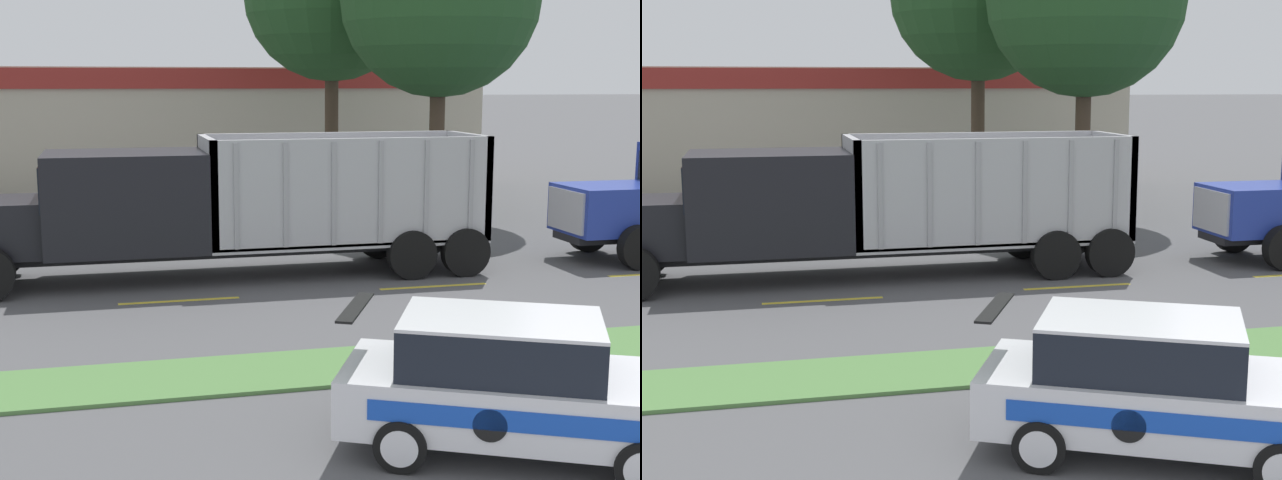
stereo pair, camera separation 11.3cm
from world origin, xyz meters
TOP-DOWN VIEW (x-y plane):
  - grass_verge at (0.00, 7.74)m, footprint 120.00×1.76m
  - centre_line_4 at (-1.95, 12.62)m, footprint 2.40×0.14m
  - centre_line_5 at (3.45, 12.62)m, footprint 2.40×0.14m
  - dump_truck_mid at (-1.80, 14.71)m, footprint 11.92×2.82m
  - rally_car at (1.25, 4.27)m, footprint 4.52×3.50m
  - store_building_backdrop at (0.66, 37.31)m, footprint 24.17×12.10m

SIDE VIEW (x-z plane):
  - centre_line_4 at x=-1.95m, z-range 0.00..0.01m
  - centre_line_5 at x=3.45m, z-range 0.00..0.01m
  - grass_verge at x=0.00m, z-range 0.00..0.06m
  - rally_car at x=1.25m, z-range 0.00..1.66m
  - dump_truck_mid at x=-1.80m, z-range -0.03..3.10m
  - store_building_backdrop at x=0.66m, z-range 0.00..4.92m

